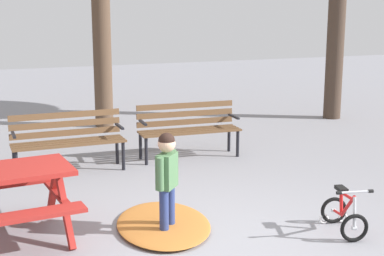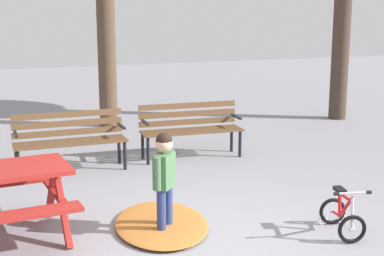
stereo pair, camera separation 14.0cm
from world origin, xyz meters
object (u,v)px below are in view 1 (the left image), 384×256
park_bench_far_left (68,137)px  child_standing (167,175)px  park_bench_left (188,125)px  kids_bicycle (344,214)px

park_bench_far_left → child_standing: 2.77m
park_bench_left → child_standing: (-1.36, -2.80, 0.13)m
park_bench_far_left → kids_bicycle: (2.28, -3.41, -0.31)m
park_bench_far_left → child_standing: size_ratio=1.48×
park_bench_left → child_standing: 3.12m
child_standing → kids_bicycle: 1.91m
park_bench_far_left → park_bench_left: 1.91m
park_bench_far_left → park_bench_left: (1.90, 0.09, 0.00)m
park_bench_left → child_standing: child_standing is taller
park_bench_far_left → kids_bicycle: bearing=-56.3°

